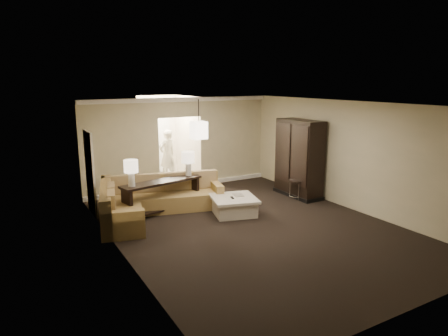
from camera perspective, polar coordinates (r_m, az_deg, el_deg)
ground at (r=9.31m, az=4.00°, el=-8.38°), size 8.00×8.00×0.00m
wall_back at (r=12.37m, az=-6.25°, el=3.51°), size 6.00×0.04×2.80m
wall_front at (r=6.13m, az=25.57°, el=-6.90°), size 6.00×0.04×2.80m
wall_left at (r=7.69m, az=-14.79°, el=-2.31°), size 0.04×8.00×2.80m
wall_right at (r=10.84m, az=17.43°, el=1.75°), size 0.04×8.00×2.80m
ceiling at (r=8.72m, az=4.28°, el=9.09°), size 6.00×8.00×0.02m
crown_molding at (r=12.19m, az=-6.30°, el=9.67°), size 6.00×0.10×0.12m
baseboard at (r=12.60m, az=-6.01°, el=-2.55°), size 6.00×0.10×0.12m
side_door at (r=10.44m, az=-18.58°, el=-0.69°), size 0.05×0.90×2.10m
foyer at (r=13.61m, az=-8.51°, el=3.84°), size 1.44×2.02×2.80m
sectional_sofa at (r=10.14m, az=-10.50°, el=-4.63°), size 3.53×2.59×0.91m
coffee_table at (r=10.09m, az=1.40°, el=-5.35°), size 1.33×1.33×0.46m
console_table at (r=10.24m, az=-8.82°, el=-3.63°), size 2.22×0.92×0.84m
armoire at (r=11.67m, az=10.65°, el=1.14°), size 0.66×1.54×2.21m
drink_table at (r=11.42m, az=10.29°, el=-2.49°), size 0.45×0.45×0.56m
table_lamp_left at (r=9.64m, az=-13.14°, el=-0.12°), size 0.33×0.33×0.64m
table_lamp_right at (r=10.52m, az=-5.14°, el=1.19°), size 0.33×0.33×0.64m
pendant_light at (r=11.13m, az=-3.62°, el=5.44°), size 0.38×0.38×1.09m
person at (r=13.38m, az=-8.10°, el=2.19°), size 0.79×0.64×1.90m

